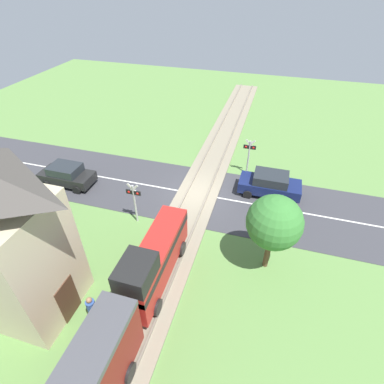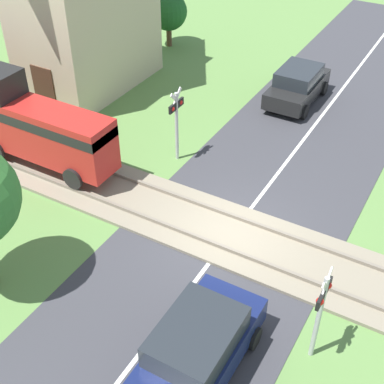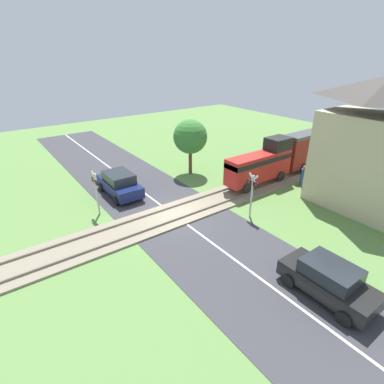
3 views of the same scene
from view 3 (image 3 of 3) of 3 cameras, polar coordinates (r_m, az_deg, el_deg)
name	(u,v)px [view 3 (image 3 of 3)]	position (r m, az deg, el deg)	size (l,w,h in m)	color
ground_plane	(174,215)	(18.51, -3.43, -4.43)	(60.00, 60.00, 0.00)	#5B8442
road_surface	(174,215)	(18.51, -3.43, -4.40)	(48.00, 6.40, 0.02)	#38383D
track_bed	(174,214)	(18.48, -3.44, -4.25)	(2.80, 48.00, 0.24)	gray
train	(325,143)	(28.67, 23.94, 8.47)	(1.58, 21.77, 3.18)	red
car_near_crossing	(120,184)	(21.32, -13.64, 1.58)	(4.10, 1.94, 1.63)	#141E4C
car_far_side	(328,280)	(13.75, 24.55, -14.96)	(3.81, 1.86, 1.55)	black
crossing_signal_west_approach	(96,187)	(18.69, -17.87, 0.87)	(0.90, 0.18, 2.82)	#B7B7B7
crossing_signal_east_approach	(252,190)	(17.85, 11.39, 0.46)	(0.90, 0.18, 2.82)	#B7B7B7
station_building	(374,149)	(20.78, 31.32, 7.00)	(6.73, 3.81, 8.06)	#C6B793
pedestrian_by_station	(303,177)	(23.59, 20.40, 2.72)	(0.40, 0.40, 1.60)	#2D4C8E
tree_roadside_hedge	(190,137)	(23.81, -0.33, 10.46)	(2.68, 2.68, 4.41)	brown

